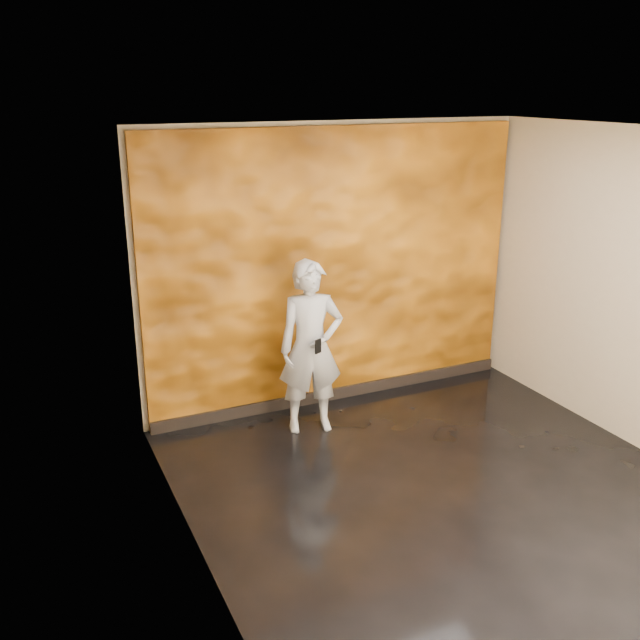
% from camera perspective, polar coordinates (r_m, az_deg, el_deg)
% --- Properties ---
extents(room, '(4.02, 4.02, 2.81)m').
position_cam_1_polar(room, '(5.43, 10.47, -0.42)').
color(room, black).
rests_on(room, ground).
extents(feature_wall, '(3.90, 0.06, 2.75)m').
position_cam_1_polar(feature_wall, '(7.06, 1.38, 4.10)').
color(feature_wall, orange).
rests_on(feature_wall, ground).
extents(baseboard, '(3.90, 0.04, 0.12)m').
position_cam_1_polar(baseboard, '(7.46, 1.44, -5.85)').
color(baseboard, black).
rests_on(baseboard, ground).
extents(man, '(0.67, 0.51, 1.64)m').
position_cam_1_polar(man, '(6.55, -0.73, -2.20)').
color(man, '#90959F').
rests_on(man, ground).
extents(phone, '(0.07, 0.04, 0.13)m').
position_cam_1_polar(phone, '(6.32, -0.15, -2.11)').
color(phone, black).
rests_on(phone, man).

